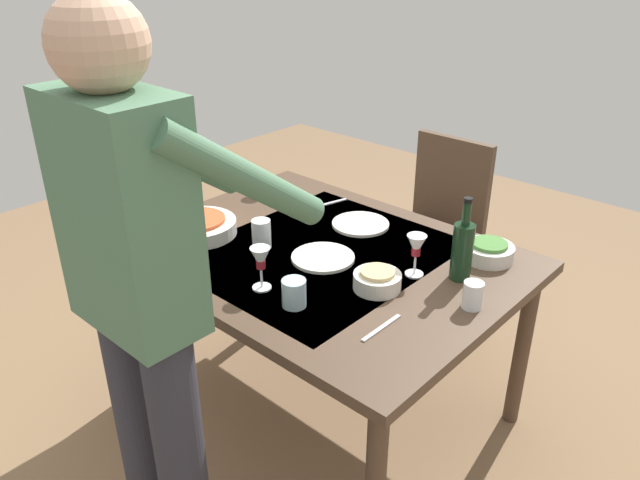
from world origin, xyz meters
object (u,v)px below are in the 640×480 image
object	(u,v)px
dining_table	(320,268)
wine_bottle	(462,249)
water_cup_near_right	(261,185)
wine_glass_left	(416,248)
water_cup_far_left	(473,295)
person_server	(143,291)
dinner_plate_near	(323,258)
side_bowl_bread	(377,280)
water_cup_near_left	(294,293)
chair_near	(438,220)
side_bowl_salad	(489,251)
wine_glass_right	(261,261)
serving_bowl_pasta	(198,226)
dinner_plate_far	(360,224)
water_cup_far_right	(261,234)

from	to	relation	value
dining_table	wine_bottle	xyz separation A→B (m)	(-0.48, -0.18, 0.18)
water_cup_near_right	wine_glass_left	bearing A→B (deg)	171.11
water_cup_near_right	water_cup_far_left	distance (m)	1.19
person_server	wine_glass_left	xyz separation A→B (m)	(-0.25, -0.89, -0.13)
person_server	water_cup_far_left	distance (m)	0.99
dinner_plate_near	side_bowl_bread	bearing A→B (deg)	173.20
wine_bottle	water_cup_far_left	world-z (taller)	wine_bottle
water_cup_near_left	side_bowl_bread	distance (m)	0.29
chair_near	side_bowl_salad	xyz separation A→B (m)	(-0.54, 0.55, 0.23)
wine_glass_right	serving_bowl_pasta	world-z (taller)	wine_glass_right
chair_near	dinner_plate_far	distance (m)	0.67
dining_table	chair_near	world-z (taller)	chair_near
dinner_plate_far	side_bowl_salad	bearing A→B (deg)	-170.59
wine_bottle	wine_glass_left	distance (m)	0.15
dining_table	person_server	world-z (taller)	person_server
water_cup_far_right	side_bowl_salad	distance (m)	0.83
side_bowl_salad	side_bowl_bread	size ratio (longest dim) A/B	1.12
dinner_plate_near	dinner_plate_far	xyz separation A→B (m)	(0.08, -0.31, 0.00)
wine_bottle	serving_bowl_pasta	size ratio (longest dim) A/B	0.99
dining_table	dinner_plate_near	size ratio (longest dim) A/B	6.11
side_bowl_bread	water_cup_far_right	bearing A→B (deg)	5.84
water_cup_far_right	serving_bowl_pasta	bearing A→B (deg)	18.63
water_cup_near_right	serving_bowl_pasta	distance (m)	0.46
chair_near	person_server	distance (m)	1.77
chair_near	side_bowl_salad	distance (m)	0.80
water_cup_far_right	side_bowl_salad	world-z (taller)	water_cup_far_right
person_server	dinner_plate_near	bearing A→B (deg)	-85.20
chair_near	wine_glass_right	xyz separation A→B (m)	(-0.08, 1.24, 0.30)
water_cup_near_left	side_bowl_bread	xyz separation A→B (m)	(-0.13, -0.26, -0.01)
water_cup_far_right	serving_bowl_pasta	size ratio (longest dim) A/B	0.37
water_cup_far_right	wine_bottle	bearing A→B (deg)	-156.10
water_cup_near_right	dinner_plate_far	xyz separation A→B (m)	(-0.54, -0.04, -0.04)
wine_glass_left	serving_bowl_pasta	bearing A→B (deg)	20.34
water_cup_far_left	side_bowl_bread	distance (m)	0.31
dining_table	side_bowl_salad	distance (m)	0.62
dining_table	water_cup_far_left	size ratio (longest dim) A/B	15.71
wine_glass_right	water_cup_near_left	xyz separation A→B (m)	(-0.15, 0.00, -0.06)
water_cup_far_right	side_bowl_bread	bearing A→B (deg)	-174.16
chair_near	water_cup_far_left	world-z (taller)	chair_near
dining_table	side_bowl_bread	size ratio (longest dim) A/B	8.78
wine_bottle	water_cup_near_left	world-z (taller)	wine_bottle
wine_glass_left	water_cup_far_right	xyz separation A→B (m)	(0.54, 0.21, -0.05)
water_cup_near_left	side_bowl_salad	bearing A→B (deg)	-113.64
wine_glass_right	water_cup_near_right	distance (m)	0.82
wine_bottle	wine_glass_right	world-z (taller)	wine_bottle
water_cup_near_left	water_cup_far_left	distance (m)	0.56
wine_glass_right	side_bowl_salad	world-z (taller)	wine_glass_right
wine_glass_right	dinner_plate_near	bearing A→B (deg)	-92.69
wine_glass_left	water_cup_near_right	bearing A→B (deg)	-8.89
water_cup_far_right	serving_bowl_pasta	xyz separation A→B (m)	(0.27, 0.09, -0.02)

